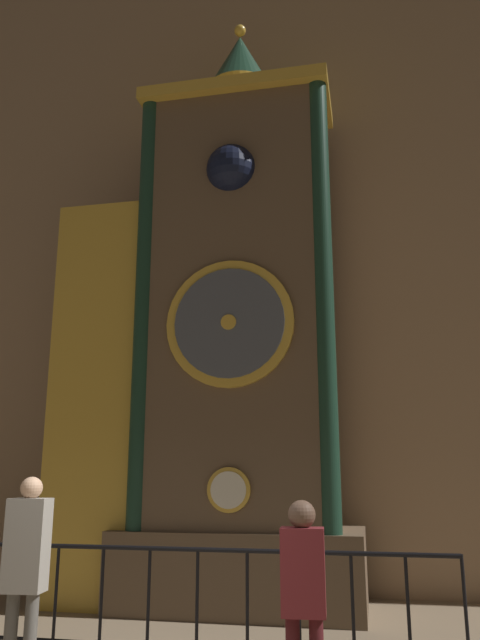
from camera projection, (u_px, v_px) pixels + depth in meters
name	position (u px, v px, depth m)	size (l,w,h in m)	color
cathedral_back_wall	(251.00, 219.00, 11.41)	(24.00, 0.32, 12.76)	#997A5B
clock_tower	(211.00, 338.00, 9.57)	(4.56, 1.82, 9.39)	brown
railing_fence	(197.00, 595.00, 6.63)	(5.47, 0.05, 1.07)	black
visitor_near	(26.00, 565.00, 5.32)	(0.36, 0.25, 1.82)	#58554F
visitor_far	(303.00, 587.00, 4.81)	(0.35, 0.24, 1.64)	#461518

